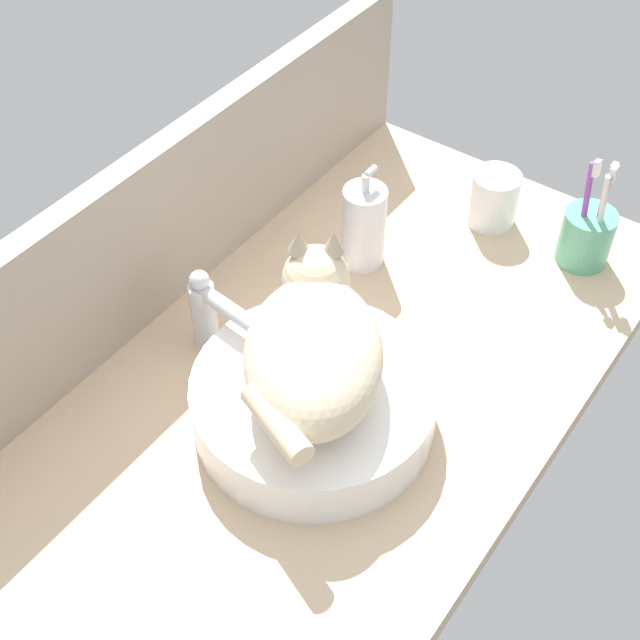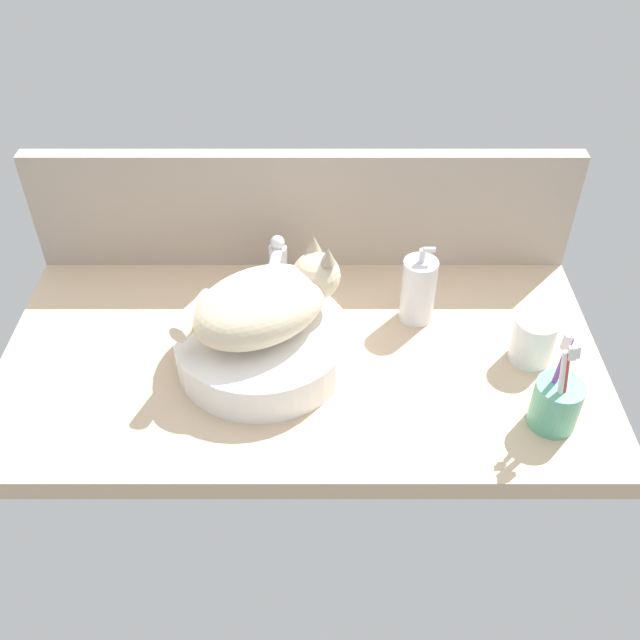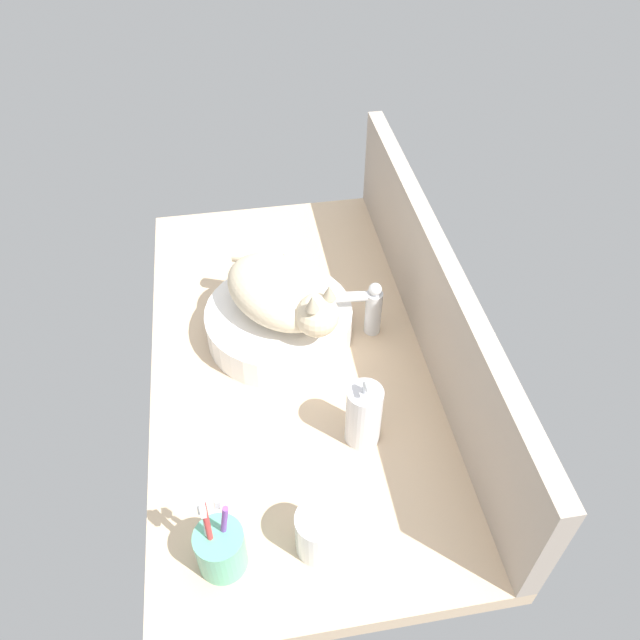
{
  "view_description": "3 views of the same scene",
  "coord_description": "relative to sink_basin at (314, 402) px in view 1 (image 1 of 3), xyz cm",
  "views": [
    {
      "loc": [
        -63.83,
        -44.69,
        93.78
      ],
      "look_at": [
        2.26,
        3.09,
        7.47
      ],
      "focal_mm": 50.0,
      "sensor_mm": 36.0,
      "label": 1
    },
    {
      "loc": [
        3.47,
        -97.17,
        91.47
      ],
      "look_at": [
        3.11,
        -1.33,
        8.55
      ],
      "focal_mm": 40.0,
      "sensor_mm": 36.0,
      "label": 2
    },
    {
      "loc": [
        87.95,
        -9.64,
        99.18
      ],
      "look_at": [
        1.14,
        4.97,
        11.16
      ],
      "focal_mm": 35.0,
      "sensor_mm": 36.0,
      "label": 3
    }
  ],
  "objects": [
    {
      "name": "ground_plane",
      "position": [
        6.99,
        2.61,
        -5.62
      ],
      "size": [
        111.17,
        60.7,
        4.0
      ],
      "primitive_type": "cube",
      "color": "#D1B28E"
    },
    {
      "name": "backsplash_panel",
      "position": [
        6.99,
        31.16,
        9.16
      ],
      "size": [
        111.17,
        3.6,
        25.57
      ],
      "primitive_type": "cube",
      "color": "#AD9E8E",
      "rests_on": "ground_plane"
    },
    {
      "name": "sink_basin",
      "position": [
        0.0,
        0.0,
        0.0
      ],
      "size": [
        31.42,
        31.42,
        7.24
      ],
      "primitive_type": "cylinder",
      "color": "white",
      "rests_on": "ground_plane"
    },
    {
      "name": "cat",
      "position": [
        1.08,
        0.84,
        9.38
      ],
      "size": [
        30.23,
        28.19,
        14.0
      ],
      "color": "beige",
      "rests_on": "sink_basin"
    },
    {
      "name": "faucet",
      "position": [
        2.05,
        19.08,
        3.68
      ],
      "size": [
        3.96,
        11.86,
        13.6
      ],
      "color": "silver",
      "rests_on": "ground_plane"
    },
    {
      "name": "soap_dispenser",
      "position": [
        29.25,
        12.08,
        3.18
      ],
      "size": [
        6.61,
        6.61,
        16.71
      ],
      "color": "silver",
      "rests_on": "ground_plane"
    },
    {
      "name": "toothbrush_cup",
      "position": [
        49.21,
        -15.19,
        1.24
      ],
      "size": [
        7.95,
        7.95,
        18.71
      ],
      "color": "#5BB28E",
      "rests_on": "ground_plane"
    },
    {
      "name": "water_glass",
      "position": [
        49.08,
        0.52,
        0.41
      ],
      "size": [
        7.75,
        7.75,
        9.09
      ],
      "color": "white",
      "rests_on": "ground_plane"
    }
  ]
}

